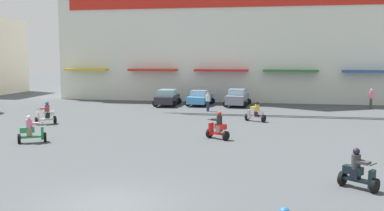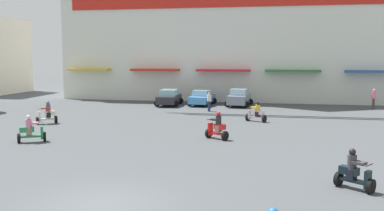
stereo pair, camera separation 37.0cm
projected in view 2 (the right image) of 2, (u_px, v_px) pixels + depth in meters
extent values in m
plane|color=#454A4C|center=(186.00, 132.00, 26.34)|extent=(128.00, 128.00, 0.00)
cube|color=silver|center=(229.00, 48.00, 49.06)|extent=(34.02, 13.98, 11.00)
cube|color=red|center=(222.00, 1.00, 41.66)|extent=(31.30, 0.12, 1.26)
cube|color=gold|center=(89.00, 69.00, 44.62)|extent=(4.49, 1.10, 0.20)
cube|color=red|center=(155.00, 70.00, 43.26)|extent=(4.96, 1.10, 0.20)
cube|color=red|center=(223.00, 70.00, 41.94)|extent=(5.29, 1.10, 0.20)
cube|color=#2D6C37|center=(293.00, 71.00, 40.66)|extent=(5.17, 1.10, 0.20)
cube|color=#2B5092|center=(370.00, 71.00, 39.33)|extent=(4.38, 1.10, 0.20)
cube|color=#27252D|center=(169.00, 99.00, 40.16)|extent=(1.85, 4.04, 0.69)
cube|color=#92C1CF|center=(169.00, 92.00, 40.09)|extent=(1.53, 2.04, 0.54)
cylinder|color=black|center=(163.00, 101.00, 41.54)|extent=(0.61, 0.19, 0.60)
cylinder|color=black|center=(180.00, 101.00, 41.28)|extent=(0.61, 0.19, 0.60)
cylinder|color=black|center=(157.00, 104.00, 39.12)|extent=(0.61, 0.19, 0.60)
cylinder|color=black|center=(175.00, 104.00, 38.86)|extent=(0.61, 0.19, 0.60)
cube|color=#458ECE|center=(202.00, 99.00, 40.29)|extent=(2.03, 3.97, 0.65)
cube|color=#93B4C9|center=(202.00, 93.00, 40.22)|extent=(1.62, 2.04, 0.51)
cylinder|color=black|center=(197.00, 100.00, 41.69)|extent=(0.61, 0.22, 0.60)
cylinder|color=black|center=(214.00, 101.00, 41.22)|extent=(0.61, 0.22, 0.60)
cylinder|color=black|center=(190.00, 103.00, 39.43)|extent=(0.61, 0.22, 0.60)
cylinder|color=black|center=(208.00, 104.00, 38.96)|extent=(0.61, 0.22, 0.60)
cube|color=slate|center=(239.00, 99.00, 39.63)|extent=(1.98, 4.00, 0.80)
cube|color=#97B8CD|center=(239.00, 92.00, 39.55)|extent=(1.58, 2.05, 0.54)
cylinder|color=black|center=(233.00, 101.00, 41.04)|extent=(0.61, 0.22, 0.60)
cylinder|color=black|center=(250.00, 102.00, 40.59)|extent=(0.61, 0.22, 0.60)
cylinder|color=black|center=(228.00, 104.00, 38.75)|extent=(0.61, 0.22, 0.60)
cylinder|color=black|center=(246.00, 105.00, 38.30)|extent=(0.61, 0.22, 0.60)
cylinder|color=black|center=(248.00, 117.00, 30.97)|extent=(0.35, 0.53, 0.52)
cylinder|color=black|center=(264.00, 119.00, 30.19)|extent=(0.35, 0.53, 0.52)
cube|color=silver|center=(256.00, 117.00, 30.58)|extent=(1.17, 0.75, 0.10)
cube|color=silver|center=(259.00, 113.00, 30.40)|extent=(0.79, 0.59, 0.28)
cube|color=silver|center=(250.00, 114.00, 30.87)|extent=(0.26, 0.35, 0.65)
cylinder|color=black|center=(249.00, 107.00, 30.82)|extent=(0.26, 0.48, 0.04)
cube|color=#2A172C|center=(258.00, 114.00, 30.47)|extent=(0.39, 0.41, 0.36)
cylinder|color=gold|center=(258.00, 108.00, 30.42)|extent=(0.43, 0.43, 0.49)
sphere|color=black|center=(258.00, 103.00, 30.38)|extent=(0.25, 0.25, 0.25)
cube|color=gold|center=(254.00, 108.00, 30.59)|extent=(0.54, 0.50, 0.10)
cylinder|color=black|center=(209.00, 133.00, 24.66)|extent=(0.39, 0.52, 0.52)
cylinder|color=black|center=(225.00, 136.00, 23.87)|extent=(0.39, 0.52, 0.52)
cube|color=red|center=(217.00, 133.00, 24.26)|extent=(1.04, 0.78, 0.10)
cube|color=red|center=(220.00, 127.00, 24.07)|extent=(0.72, 0.60, 0.28)
cube|color=red|center=(210.00, 129.00, 24.55)|extent=(0.28, 0.35, 0.72)
cylinder|color=black|center=(210.00, 119.00, 24.50)|extent=(0.30, 0.46, 0.04)
cube|color=gray|center=(218.00, 129.00, 24.14)|extent=(0.40, 0.42, 0.36)
cylinder|color=#242727|center=(218.00, 121.00, 24.09)|extent=(0.44, 0.44, 0.55)
sphere|color=red|center=(219.00, 114.00, 24.04)|extent=(0.25, 0.25, 0.25)
cube|color=#242727|center=(215.00, 120.00, 24.26)|extent=(0.55, 0.52, 0.10)
cylinder|color=black|center=(371.00, 186.00, 14.76)|extent=(0.42, 0.50, 0.52)
cylinder|color=black|center=(339.00, 179.00, 15.64)|extent=(0.42, 0.50, 0.52)
cube|color=black|center=(354.00, 181.00, 15.19)|extent=(1.02, 0.86, 0.10)
cube|color=black|center=(349.00, 171.00, 15.31)|extent=(0.72, 0.64, 0.28)
cube|color=black|center=(368.00, 180.00, 14.82)|extent=(0.30, 0.34, 0.64)
cylinder|color=black|center=(369.00, 165.00, 14.74)|extent=(0.34, 0.44, 0.04)
cube|color=black|center=(351.00, 174.00, 15.25)|extent=(0.42, 0.42, 0.36)
cylinder|color=#38363A|center=(352.00, 162.00, 15.20)|extent=(0.45, 0.45, 0.53)
sphere|color=black|center=(352.00, 152.00, 15.16)|extent=(0.25, 0.25, 0.25)
cube|color=#38363A|center=(359.00, 163.00, 15.00)|extent=(0.56, 0.54, 0.10)
cylinder|color=black|center=(37.00, 121.00, 29.31)|extent=(0.44, 0.49, 0.52)
cylinder|color=black|center=(56.00, 119.00, 29.88)|extent=(0.44, 0.49, 0.52)
cube|color=beige|center=(47.00, 119.00, 29.59)|extent=(1.01, 0.90, 0.10)
cube|color=beige|center=(50.00, 113.00, 29.64)|extent=(0.72, 0.67, 0.28)
cube|color=beige|center=(39.00, 117.00, 29.34)|extent=(0.31, 0.34, 0.71)
cylinder|color=black|center=(38.00, 109.00, 29.26)|extent=(0.36, 0.43, 0.04)
cube|color=black|center=(48.00, 115.00, 29.61)|extent=(0.42, 0.42, 0.36)
cylinder|color=brown|center=(48.00, 108.00, 29.56)|extent=(0.45, 0.45, 0.55)
sphere|color=#26659A|center=(48.00, 103.00, 29.51)|extent=(0.25, 0.25, 0.25)
cube|color=brown|center=(44.00, 108.00, 29.43)|extent=(0.56, 0.54, 0.10)
cylinder|color=black|center=(45.00, 137.00, 23.62)|extent=(0.38, 0.52, 0.52)
cylinder|color=black|center=(19.00, 138.00, 23.20)|extent=(0.38, 0.52, 0.52)
cube|color=#1F8145|center=(32.00, 136.00, 23.40)|extent=(1.15, 0.82, 0.10)
cube|color=#1F8145|center=(27.00, 130.00, 23.28)|extent=(0.79, 0.63, 0.28)
cube|color=#1F8145|center=(42.00, 133.00, 23.55)|extent=(0.28, 0.35, 0.70)
cylinder|color=black|center=(42.00, 123.00, 23.49)|extent=(0.29, 0.47, 0.04)
cube|color=#7C6C4F|center=(29.00, 132.00, 23.33)|extent=(0.40, 0.42, 0.36)
cylinder|color=#D17391|center=(29.00, 124.00, 23.27)|extent=(0.44, 0.44, 0.50)
sphere|color=silver|center=(28.00, 117.00, 23.23)|extent=(0.25, 0.25, 0.25)
cube|color=#D17391|center=(34.00, 123.00, 23.36)|extent=(0.55, 0.51, 0.10)
cylinder|color=#483F39|center=(373.00, 104.00, 37.56)|extent=(0.30, 0.30, 0.92)
cylinder|color=pink|center=(374.00, 95.00, 37.47)|extent=(0.49, 0.49, 0.63)
sphere|color=tan|center=(374.00, 90.00, 37.42)|extent=(0.24, 0.24, 0.24)
cylinder|color=navy|center=(209.00, 106.00, 35.98)|extent=(0.31, 0.31, 0.86)
cylinder|color=silver|center=(209.00, 98.00, 35.89)|extent=(0.51, 0.51, 0.53)
sphere|color=tan|center=(209.00, 94.00, 35.85)|extent=(0.21, 0.21, 0.21)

